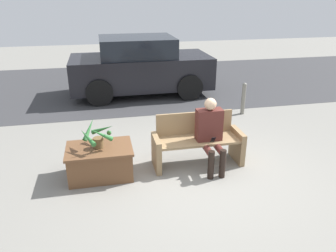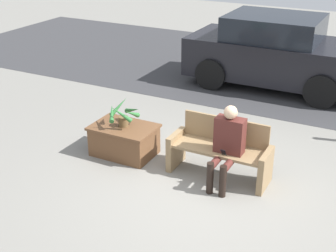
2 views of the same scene
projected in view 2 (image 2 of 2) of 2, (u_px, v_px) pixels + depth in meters
name	position (u px, v px, depth m)	size (l,w,h in m)	color
ground_plane	(204.00, 187.00, 6.98)	(30.00, 30.00, 0.00)	gray
road_surface	(298.00, 75.00, 11.79)	(20.00, 6.00, 0.01)	#38383A
bench	(220.00, 151.00, 7.14)	(1.56, 0.55, 0.89)	#8C704C
person_seated	(227.00, 142.00, 6.81)	(0.43, 0.63, 1.23)	#51231E
planter_box	(124.00, 139.00, 7.82)	(1.06, 0.73, 0.52)	brown
potted_plant	(123.00, 114.00, 7.63)	(0.57, 0.57, 0.45)	brown
parked_car	(275.00, 52.00, 10.73)	(3.97, 1.98, 1.65)	black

